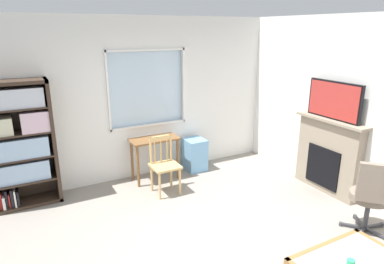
% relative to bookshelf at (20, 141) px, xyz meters
% --- Properties ---
extents(ground, '(5.89, 6.11, 0.02)m').
position_rel_bookshelf_xyz_m(ground, '(1.87, -2.31, -0.99)').
color(ground, gray).
extents(wall_back_with_window, '(4.89, 0.15, 2.70)m').
position_rel_bookshelf_xyz_m(wall_back_with_window, '(1.85, 0.24, 0.35)').
color(wall_back_with_window, white).
rests_on(wall_back_with_window, ground).
extents(wall_right, '(0.12, 5.31, 2.70)m').
position_rel_bookshelf_xyz_m(wall_right, '(4.37, -2.31, 0.37)').
color(wall_right, white).
rests_on(wall_right, ground).
extents(bookshelf, '(0.90, 0.38, 1.83)m').
position_rel_bookshelf_xyz_m(bookshelf, '(0.00, 0.00, 0.00)').
color(bookshelf, '#38281E').
rests_on(bookshelf, ground).
extents(desk_under_window, '(0.81, 0.40, 0.74)m').
position_rel_bookshelf_xyz_m(desk_under_window, '(1.98, -0.11, -0.39)').
color(desk_under_window, brown).
rests_on(desk_under_window, ground).
extents(wooden_chair, '(0.42, 0.40, 0.90)m').
position_rel_bookshelf_xyz_m(wooden_chair, '(1.93, -0.62, -0.52)').
color(wooden_chair, tan).
rests_on(wooden_chair, ground).
extents(plastic_drawer_unit, '(0.35, 0.40, 0.58)m').
position_rel_bookshelf_xyz_m(plastic_drawer_unit, '(2.78, -0.06, -0.69)').
color(plastic_drawer_unit, '#72ADDB').
rests_on(plastic_drawer_unit, ground).
extents(fireplace, '(0.26, 1.20, 1.19)m').
position_rel_bookshelf_xyz_m(fireplace, '(4.22, -1.78, -0.39)').
color(fireplace, gray).
rests_on(fireplace, ground).
extents(tv, '(0.06, 0.91, 0.57)m').
position_rel_bookshelf_xyz_m(tv, '(4.20, -1.78, 0.49)').
color(tv, black).
rests_on(tv, fireplace).
extents(office_chair, '(0.63, 0.59, 1.00)m').
position_rel_bookshelf_xyz_m(office_chair, '(3.70, -2.88, -0.43)').
color(office_chair, '#7A6B5B').
rests_on(office_chair, ground).
extents(sippy_cup, '(0.07, 0.07, 0.09)m').
position_rel_bookshelf_xyz_m(sippy_cup, '(2.44, -3.56, -0.49)').
color(sippy_cup, '#33B770').
rests_on(sippy_cup, coffee_table).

